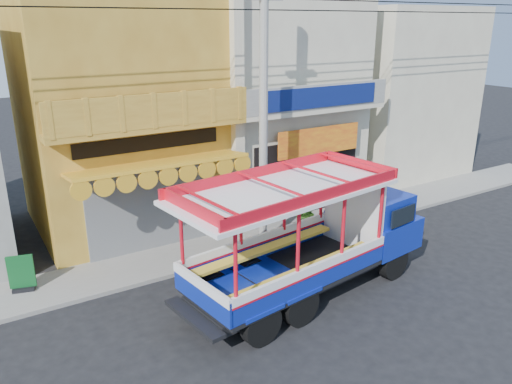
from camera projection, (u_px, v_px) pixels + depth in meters
ground at (355, 283)px, 14.07m from camera, size 90.00×90.00×0.00m
sidewalk at (276, 233)px, 17.27m from camera, size 30.00×2.00×0.12m
shophouse_left at (118, 110)px, 17.17m from camera, size 6.00×7.50×8.24m
shophouse_right at (264, 97)px, 20.14m from camera, size 6.00×6.75×8.24m
party_pilaster at (238, 119)px, 16.18m from camera, size 0.35×0.30×8.00m
filler_building_right at (388, 92)px, 23.74m from camera, size 6.00×6.00×7.60m
utility_pole at (268, 92)px, 14.67m from camera, size 28.00×0.26×9.00m
songthaew_truck at (323, 232)px, 13.37m from camera, size 7.60×3.32×3.43m
green_sign at (22, 276)px, 13.32m from camera, size 0.66×0.45×1.02m
potted_plant_a at (305, 211)px, 17.50m from camera, size 1.23×1.15×1.10m
potted_plant_b at (350, 197)px, 19.20m from camera, size 0.66×0.65×0.93m
potted_plant_c at (377, 195)px, 19.49m from camera, size 0.65×0.65×0.89m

